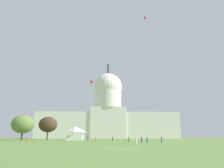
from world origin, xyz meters
TOP-DOWN VIEW (x-y plane):
  - ground_plane at (0.00, 0.00)m, footprint 800.00×800.00m
  - capitol_building at (3.30, 171.12)m, footprint 131.41×27.04m
  - event_tent at (-14.46, 64.82)m, footprint 7.47×6.44m
  - tree_west_mid at (-38.41, 68.42)m, footprint 13.04×13.25m
  - tree_west_near at (-31.53, 86.23)m, footprint 12.98×12.69m
  - person_white_front_left at (4.18, 14.00)m, footprint 0.49×0.49m
  - person_teal_mid_right at (9.75, 29.51)m, footprint 0.48×0.48m
  - person_purple_mid_left at (8.37, 30.31)m, footprint 0.46×0.46m
  - person_orange_near_tree_west at (-4.77, 39.62)m, footprint 0.48×0.48m
  - person_orange_mid_center at (-20.49, 22.99)m, footprint 0.38×0.38m
  - person_olive_near_tent at (6.63, 44.58)m, footprint 0.62×0.62m
  - person_grey_near_tree_east at (13.36, 27.60)m, footprint 0.62×0.62m
  - person_denim_back_center at (-8.04, 52.26)m, footprint 0.39×0.39m
  - person_black_lawn_far_left at (1.66, 58.75)m, footprint 0.49×0.49m
  - kite_gold_low at (20.05, 121.59)m, footprint 0.69×0.63m
  - kite_yellow_mid at (6.64, 77.51)m, footprint 1.58×1.14m
  - kite_pink_high at (2.73, 127.38)m, footprint 1.11×1.12m
  - kite_magenta_high at (13.93, 44.10)m, footprint 0.84×0.81m
  - kite_blue_mid at (-34.44, 96.80)m, footprint 1.15×0.83m
  - kite_lime_high at (-35.87, 123.46)m, footprint 1.44×1.55m
  - kite_turquoise_high at (10.71, 121.50)m, footprint 0.78×1.25m
  - kite_red_mid at (-7.13, 51.49)m, footprint 0.99×0.96m
  - kite_black_low at (-1.07, 124.95)m, footprint 0.59×1.09m
  - kite_cyan_high at (-20.99, 133.06)m, footprint 1.48×1.49m
  - kite_white_mid at (16.17, 124.62)m, footprint 0.61×0.95m
  - kite_green_low at (24.84, 85.60)m, footprint 1.37×0.96m

SIDE VIEW (x-z plane):
  - ground_plane at x=0.00m, z-range 0.00..0.00m
  - person_orange_mid_center at x=-20.49m, z-range -0.06..1.42m
  - person_white_front_left at x=4.18m, z-range -0.06..1.48m
  - person_teal_mid_right at x=9.75m, z-range -0.07..1.52m
  - person_orange_near_tree_west at x=-4.77m, z-range -0.06..1.52m
  - person_black_lawn_far_left at x=1.66m, z-range -0.06..1.53m
  - person_purple_mid_left at x=8.37m, z-range -0.07..1.54m
  - person_grey_near_tree_east at x=13.36m, z-range -0.09..1.61m
  - person_olive_near_tent at x=6.63m, z-range -0.08..1.63m
  - person_denim_back_center at x=-8.04m, z-range -0.06..1.67m
  - event_tent at x=-14.46m, z-range 0.12..6.14m
  - tree_west_mid at x=-38.41m, z-range 1.47..12.73m
  - tree_west_near at x=-31.53m, z-range 1.91..13.97m
  - kite_black_low at x=-1.07m, z-range 9.96..10.11m
  - kite_green_low at x=24.84m, z-range 8.38..12.41m
  - kite_gold_low at x=20.05m, z-range 15.24..16.07m
  - capitol_building at x=3.30m, z-range -14.78..57.70m
  - kite_red_mid at x=-7.13m, z-range 22.37..23.37m
  - kite_white_mid at x=16.17m, z-range 21.04..25.04m
  - kite_blue_mid at x=-34.44m, z-range 26.19..28.02m
  - kite_yellow_mid at x=6.64m, z-range 26.41..28.94m
  - kite_pink_high at x=2.73m, z-range 38.52..39.47m
  - kite_lime_high at x=-35.87m, z-range 46.59..46.72m
  - kite_magenta_high at x=13.93m, z-range 46.87..48.86m
  - kite_cyan_high at x=-20.99m, z-range 49.62..51.72m
  - kite_turquoise_high at x=10.71m, z-range 52.77..54.80m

